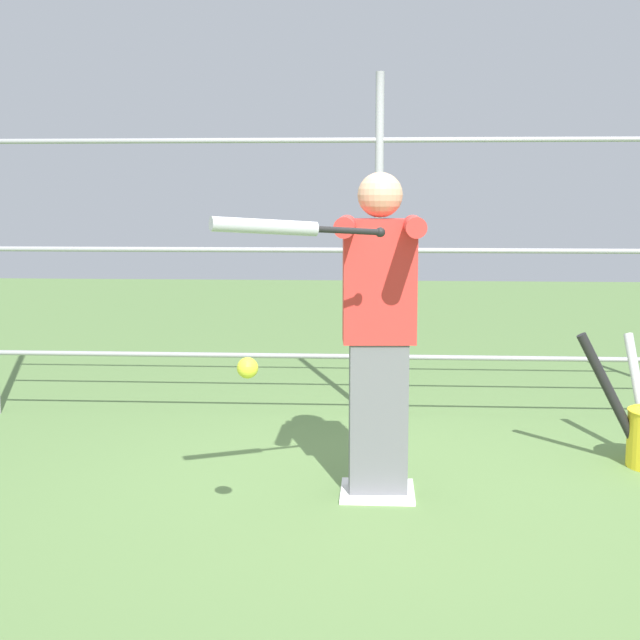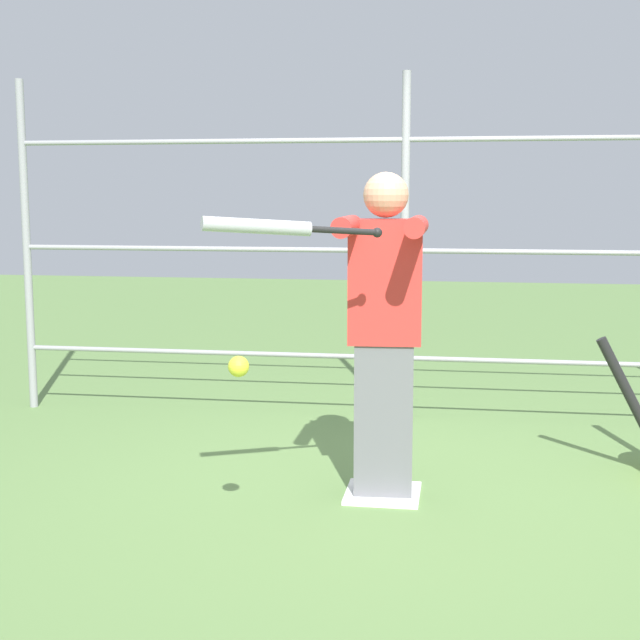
{
  "view_description": "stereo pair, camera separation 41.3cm",
  "coord_description": "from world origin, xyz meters",
  "views": [
    {
      "loc": [
        0.02,
        4.69,
        1.62
      ],
      "look_at": [
        0.29,
        0.33,
        1.0
      ],
      "focal_mm": 50.0,
      "sensor_mm": 36.0,
      "label": 1
    },
    {
      "loc": [
        -0.39,
        4.64,
        1.62
      ],
      "look_at": [
        0.29,
        0.33,
        1.0
      ],
      "focal_mm": 50.0,
      "sensor_mm": 36.0,
      "label": 2
    }
  ],
  "objects": [
    {
      "name": "batter",
      "position": [
        0.0,
        0.02,
        0.94
      ],
      "size": [
        0.44,
        0.6,
        1.73
      ],
      "color": "slate",
      "rests_on": "ground"
    },
    {
      "name": "baseball_bat_swinging",
      "position": [
        0.45,
        0.7,
        1.47
      ],
      "size": [
        0.78,
        0.45,
        0.11
      ],
      "color": "black"
    },
    {
      "name": "ground_plane",
      "position": [
        0.0,
        0.0,
        0.0
      ],
      "size": [
        24.0,
        24.0,
        0.0
      ],
      "primitive_type": "plane",
      "color": "#608447"
    },
    {
      "name": "softball_in_flight",
      "position": [
        0.59,
        0.82,
        0.85
      ],
      "size": [
        0.1,
        0.1,
        0.1
      ],
      "color": "yellow"
    },
    {
      "name": "home_plate",
      "position": [
        0.0,
        0.0,
        0.01
      ],
      "size": [
        0.4,
        0.4,
        0.02
      ],
      "color": "white",
      "rests_on": "ground"
    },
    {
      "name": "fence_backstop",
      "position": [
        0.0,
        -1.6,
        1.22
      ],
      "size": [
        5.7,
        0.06,
        2.45
      ],
      "color": "#939399",
      "rests_on": "ground"
    }
  ]
}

